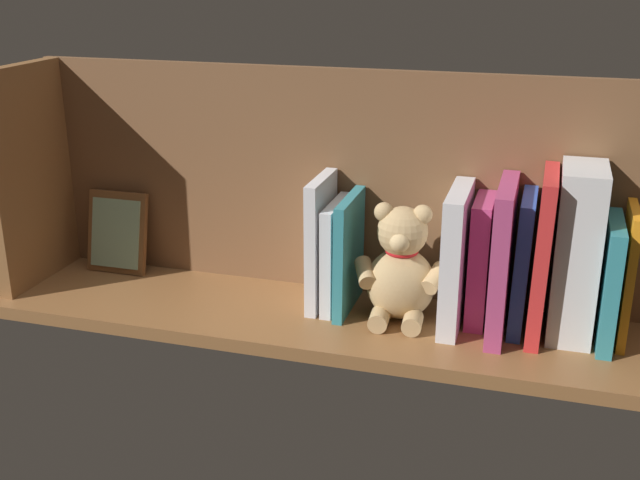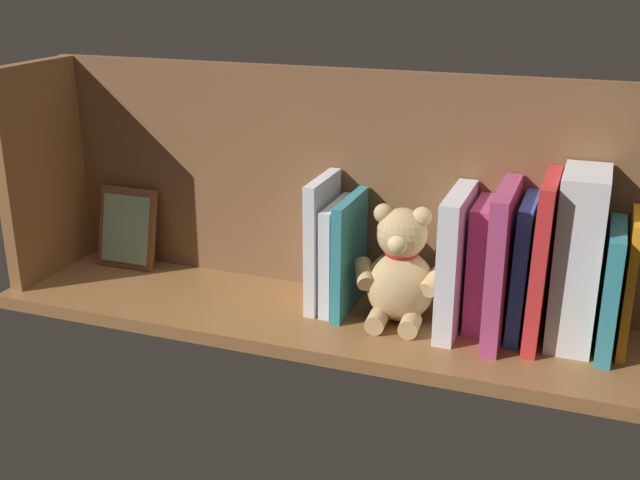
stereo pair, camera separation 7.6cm
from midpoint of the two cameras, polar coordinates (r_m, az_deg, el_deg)
ground_plane at (r=128.91cm, az=-1.69°, el=-5.68°), size 108.56×26.58×2.20cm
shelf_back_panel at (r=131.74cm, az=-0.28°, el=4.20°), size 108.56×1.50×37.79cm
shelf_side_divider at (r=146.17cm, az=-21.70°, el=4.35°), size 2.40×20.58×37.79cm
book_0 at (r=122.97cm, az=19.71°, el=-2.44°), size 1.26×11.80×20.50cm
book_1 at (r=122.05cm, az=18.58°, el=-2.91°), size 2.23×14.14×18.77cm
dictionary_thick_white at (r=121.25cm, az=16.44°, el=-0.92°), size 6.46×12.41×26.26cm
book_2 at (r=120.40cm, az=14.08°, el=-1.10°), size 2.57×14.83×25.29cm
book_3 at (r=122.29cm, az=12.76°, el=-1.66°), size 2.51×12.51×21.29cm
book_4 at (r=120.18cm, az=11.33°, el=-1.39°), size 2.55×16.57×23.39cm
book_5 at (r=123.74cm, az=9.87°, el=-1.51°), size 2.95×10.85×19.99cm
book_6 at (r=121.65cm, az=8.08°, el=-1.33°), size 2.97×15.52×21.82cm
teddy_bear at (r=123.44cm, az=4.14°, el=-2.13°), size 15.36×12.59×18.97cm
book_7 at (r=126.20cm, az=0.40°, el=-1.01°), size 1.81×13.96×19.02cm
book_8 at (r=127.59cm, az=-0.55°, el=-1.09°), size 1.86×12.78×17.69cm
book_9 at (r=127.64cm, az=-1.62°, el=-0.15°), size 1.90×12.72×21.62cm
picture_frame_leaning at (r=148.52cm, az=-15.92°, el=0.52°), size 11.35×4.66×14.71cm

